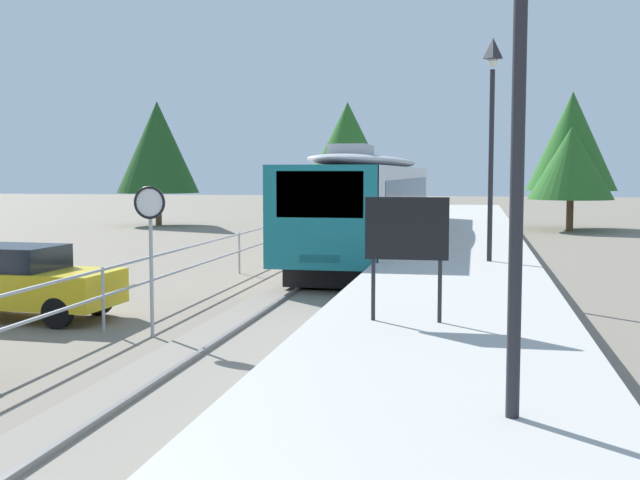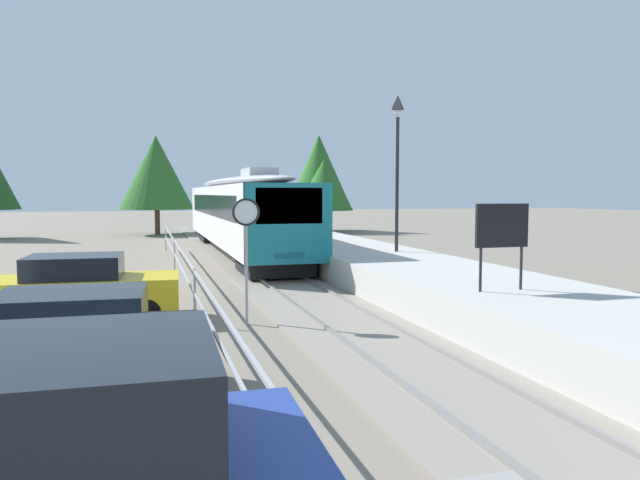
{
  "view_description": "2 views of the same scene",
  "coord_description": "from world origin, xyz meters",
  "px_view_note": "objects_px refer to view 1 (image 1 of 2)",
  "views": [
    {
      "loc": [
        3.68,
        -2.08,
        3.05
      ],
      "look_at": [
        0.4,
        14.75,
        1.6
      ],
      "focal_mm": 44.89,
      "sensor_mm": 36.0,
      "label": 1
    },
    {
      "loc": [
        -4.34,
        -1.27,
        2.91
      ],
      "look_at": [
        0.4,
        14.75,
        1.6
      ],
      "focal_mm": 33.47,
      "sensor_mm": 36.0,
      "label": 2
    }
  ],
  "objects_px": {
    "platform_lamp_mid_platform": "(492,107)",
    "platform_notice_board": "(407,233)",
    "speed_limit_sign": "(150,223)",
    "commuter_train": "(372,197)",
    "parked_hatchback_yellow": "(19,281)"
  },
  "relations": [
    {
      "from": "platform_notice_board",
      "to": "speed_limit_sign",
      "type": "height_order",
      "value": "speed_limit_sign"
    },
    {
      "from": "commuter_train",
      "to": "platform_lamp_mid_platform",
      "type": "height_order",
      "value": "platform_lamp_mid_platform"
    },
    {
      "from": "platform_notice_board",
      "to": "speed_limit_sign",
      "type": "xyz_separation_m",
      "value": [
        -4.91,
        2.32,
        -0.06
      ]
    },
    {
      "from": "platform_lamp_mid_platform",
      "to": "platform_notice_board",
      "type": "distance_m",
      "value": 8.73
    },
    {
      "from": "commuter_train",
      "to": "platform_notice_board",
      "type": "relative_size",
      "value": 11.17
    },
    {
      "from": "parked_hatchback_yellow",
      "to": "platform_notice_board",
      "type": "bearing_deg",
      "value": -23.09
    },
    {
      "from": "platform_lamp_mid_platform",
      "to": "speed_limit_sign",
      "type": "relative_size",
      "value": 1.91
    },
    {
      "from": "commuter_train",
      "to": "parked_hatchback_yellow",
      "type": "relative_size",
      "value": 4.92
    },
    {
      "from": "platform_notice_board",
      "to": "speed_limit_sign",
      "type": "bearing_deg",
      "value": 154.68
    },
    {
      "from": "commuter_train",
      "to": "platform_lamp_mid_platform",
      "type": "xyz_separation_m",
      "value": [
        4.03,
        -9.01,
        2.47
      ]
    },
    {
      "from": "commuter_train",
      "to": "speed_limit_sign",
      "type": "bearing_deg",
      "value": -98.33
    },
    {
      "from": "commuter_train",
      "to": "parked_hatchback_yellow",
      "type": "xyz_separation_m",
      "value": [
        -5.66,
        -13.73,
        -1.36
      ]
    },
    {
      "from": "platform_notice_board",
      "to": "speed_limit_sign",
      "type": "distance_m",
      "value": 5.43
    },
    {
      "from": "commuter_train",
      "to": "platform_notice_board",
      "type": "xyz_separation_m",
      "value": [
        2.72,
        -17.3,
        0.04
      ]
    },
    {
      "from": "platform_lamp_mid_platform",
      "to": "platform_notice_board",
      "type": "bearing_deg",
      "value": -98.99
    }
  ]
}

